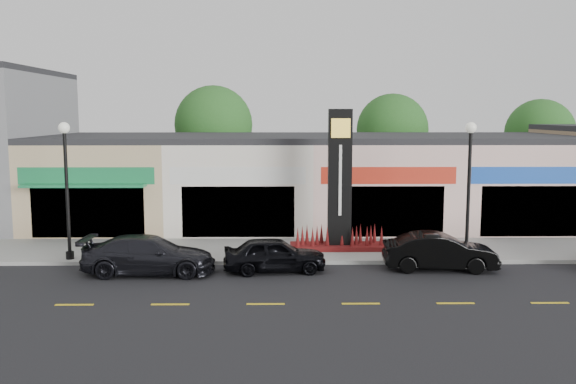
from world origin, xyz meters
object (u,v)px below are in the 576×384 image
pylon_sign (339,200)px  car_dark_sedan (149,255)px  lamp_east_near (469,176)px  car_black_sedan (275,255)px  lamp_west_near (66,177)px  car_black_conv (440,252)px

pylon_sign → car_dark_sedan: pylon_sign is taller
lamp_east_near → pylon_sign: size_ratio=0.91×
pylon_sign → car_black_sedan: pylon_sign is taller
car_black_sedan → pylon_sign: bearing=-45.9°
lamp_west_near → pylon_sign: 11.19m
car_black_sedan → car_black_conv: car_black_conv is taller
car_dark_sedan → car_black_conv: bearing=-87.1°
lamp_west_near → car_dark_sedan: 4.83m
lamp_west_near → car_dark_sedan: lamp_west_near is taller
pylon_sign → car_black_conv: size_ratio=1.40×
pylon_sign → car_dark_sedan: 8.35m
lamp_west_near → car_black_sedan: bearing=-10.4°
lamp_west_near → car_black_conv: bearing=-5.1°
lamp_east_near → car_black_sedan: (-7.75, -1.51, -2.82)m
lamp_east_near → car_dark_sedan: size_ratio=1.11×
car_black_conv → lamp_west_near: bearing=88.5°
car_dark_sedan → lamp_west_near: bearing=64.5°
car_black_conv → car_dark_sedan: bearing=95.9°
pylon_sign → car_dark_sedan: (-7.45, -3.44, -1.56)m
car_black_sedan → car_black_conv: (6.32, 0.20, 0.04)m
lamp_east_near → car_black_conv: size_ratio=1.28×
lamp_east_near → car_dark_sedan: bearing=-172.0°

